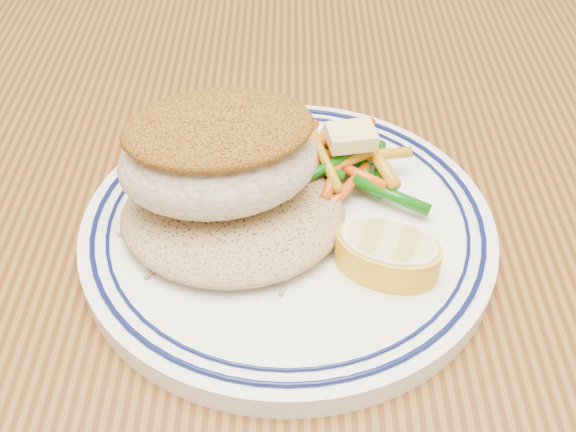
% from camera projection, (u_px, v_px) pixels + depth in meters
% --- Properties ---
extents(dining_table, '(1.50, 0.90, 0.75)m').
position_uv_depth(dining_table, '(315.00, 324.00, 0.51)').
color(dining_table, '#4C2B0F').
rests_on(dining_table, ground).
extents(plate, '(0.24, 0.24, 0.02)m').
position_uv_depth(plate, '(288.00, 229.00, 0.43)').
color(plate, white).
rests_on(plate, dining_table).
extents(rice_pilaf, '(0.13, 0.12, 0.02)m').
position_uv_depth(rice_pilaf, '(233.00, 210.00, 0.42)').
color(rice_pilaf, '#A08050').
rests_on(rice_pilaf, plate).
extents(fish_fillet, '(0.12, 0.10, 0.06)m').
position_uv_depth(fish_fillet, '(219.00, 153.00, 0.40)').
color(fish_fillet, beige).
rests_on(fish_fillet, rice_pilaf).
extents(vegetable_pile, '(0.11, 0.10, 0.03)m').
position_uv_depth(vegetable_pile, '(332.00, 162.00, 0.45)').
color(vegetable_pile, '#0E550A').
rests_on(vegetable_pile, plate).
extents(butter_pat, '(0.03, 0.03, 0.01)m').
position_uv_depth(butter_pat, '(351.00, 136.00, 0.44)').
color(butter_pat, '#F6E478').
rests_on(butter_pat, vegetable_pile).
extents(lemon_wedge, '(0.07, 0.07, 0.02)m').
position_uv_depth(lemon_wedge, '(388.00, 252.00, 0.39)').
color(lemon_wedge, yellow).
rests_on(lemon_wedge, plate).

